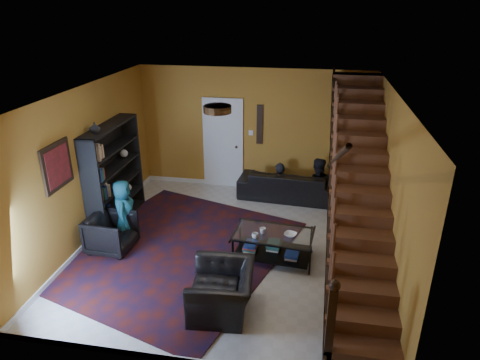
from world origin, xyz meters
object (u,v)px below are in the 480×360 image
(armchair_left, at_px, (111,233))
(coffee_table, at_px, (273,244))
(bookshelf, at_px, (115,177))
(sofa, at_px, (288,184))
(armchair_right, at_px, (222,291))

(armchair_left, xyz_separation_m, coffee_table, (2.85, 0.21, -0.05))
(bookshelf, relative_size, sofa, 0.92)
(sofa, height_order, armchair_right, armchair_right)
(bookshelf, height_order, armchair_left, bookshelf)
(armchair_right, xyz_separation_m, coffee_table, (0.59, 1.44, -0.04))
(sofa, bearing_deg, armchair_right, 84.87)
(bookshelf, distance_m, coffee_table, 3.38)
(armchair_right, bearing_deg, sofa, 165.55)
(armchair_left, height_order, armchair_right, armchair_left)
(armchair_right, bearing_deg, bookshelf, -136.16)
(armchair_left, bearing_deg, sofa, -43.11)
(sofa, relative_size, armchair_left, 2.89)
(sofa, height_order, coffee_table, sofa)
(bookshelf, height_order, coffee_table, bookshelf)
(armchair_left, height_order, coffee_table, armchair_left)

